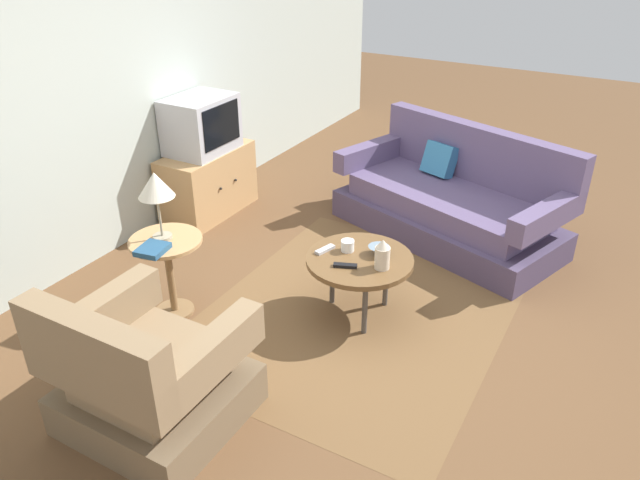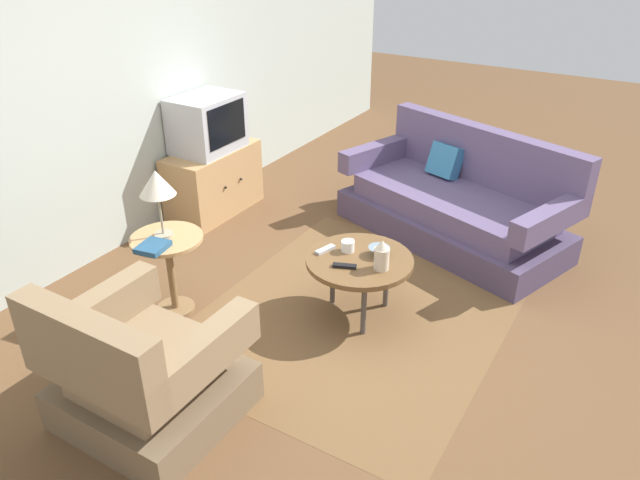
{
  "view_description": "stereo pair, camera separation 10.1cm",
  "coord_description": "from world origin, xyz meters",
  "px_view_note": "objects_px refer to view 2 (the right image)",
  "views": [
    {
      "loc": [
        -3.07,
        -1.44,
        2.45
      ],
      "look_at": [
        -0.02,
        0.27,
        0.55
      ],
      "focal_mm": 34.17,
      "sensor_mm": 36.0,
      "label": 1
    },
    {
      "loc": [
        -3.02,
        -1.53,
        2.45
      ],
      "look_at": [
        -0.02,
        0.27,
        0.55
      ],
      "focal_mm": 34.17,
      "sensor_mm": 36.0,
      "label": 2
    }
  ],
  "objects_px": {
    "bowl": "(379,251)",
    "mug": "(348,246)",
    "coffee_table": "(360,263)",
    "tv_remote_silver": "(325,249)",
    "book": "(153,247)",
    "television": "(207,123)",
    "couch": "(456,205)",
    "armchair": "(143,375)",
    "tv_remote_dark": "(344,266)",
    "side_table": "(169,258)",
    "table_lamp": "(157,185)",
    "tv_stand": "(214,181)",
    "vase": "(382,255)"
  },
  "relations": [
    {
      "from": "table_lamp",
      "to": "mug",
      "type": "relative_size",
      "value": 3.53
    },
    {
      "from": "side_table",
      "to": "mug",
      "type": "height_order",
      "value": "side_table"
    },
    {
      "from": "armchair",
      "to": "tv_stand",
      "type": "xyz_separation_m",
      "value": [
        2.22,
        1.37,
        -0.01
      ]
    },
    {
      "from": "couch",
      "to": "coffee_table",
      "type": "distance_m",
      "value": 1.45
    },
    {
      "from": "table_lamp",
      "to": "armchair",
      "type": "bearing_deg",
      "value": -143.84
    },
    {
      "from": "vase",
      "to": "tv_remote_dark",
      "type": "height_order",
      "value": "vase"
    },
    {
      "from": "armchair",
      "to": "couch",
      "type": "height_order",
      "value": "couch"
    },
    {
      "from": "armchair",
      "to": "tv_remote_dark",
      "type": "distance_m",
      "value": 1.4
    },
    {
      "from": "tv_remote_silver",
      "to": "couch",
      "type": "bearing_deg",
      "value": 0.65
    },
    {
      "from": "side_table",
      "to": "vase",
      "type": "height_order",
      "value": "vase"
    },
    {
      "from": "vase",
      "to": "bowl",
      "type": "relative_size",
      "value": 1.43
    },
    {
      "from": "vase",
      "to": "mug",
      "type": "distance_m",
      "value": 0.31
    },
    {
      "from": "armchair",
      "to": "book",
      "type": "relative_size",
      "value": 4.01
    },
    {
      "from": "bowl",
      "to": "mug",
      "type": "bearing_deg",
      "value": 105.04
    },
    {
      "from": "side_table",
      "to": "table_lamp",
      "type": "bearing_deg",
      "value": 79.44
    },
    {
      "from": "side_table",
      "to": "bowl",
      "type": "xyz_separation_m",
      "value": [
        0.71,
        -1.2,
        0.06
      ]
    },
    {
      "from": "armchair",
      "to": "coffee_table",
      "type": "xyz_separation_m",
      "value": [
        1.45,
        -0.52,
        0.1
      ]
    },
    {
      "from": "couch",
      "to": "tv_remote_silver",
      "type": "height_order",
      "value": "couch"
    },
    {
      "from": "bowl",
      "to": "tv_remote_dark",
      "type": "relative_size",
      "value": 0.91
    },
    {
      "from": "mug",
      "to": "bowl",
      "type": "height_order",
      "value": "mug"
    },
    {
      "from": "television",
      "to": "vase",
      "type": "height_order",
      "value": "television"
    },
    {
      "from": "tv_remote_silver",
      "to": "book",
      "type": "distance_m",
      "value": 1.11
    },
    {
      "from": "coffee_table",
      "to": "side_table",
      "type": "relative_size",
      "value": 1.24
    },
    {
      "from": "coffee_table",
      "to": "tv_remote_dark",
      "type": "xyz_separation_m",
      "value": [
        -0.15,
        0.03,
        0.05
      ]
    },
    {
      "from": "side_table",
      "to": "book",
      "type": "xyz_separation_m",
      "value": [
        -0.16,
        -0.05,
        0.18
      ]
    },
    {
      "from": "couch",
      "to": "vase",
      "type": "distance_m",
      "value": 1.5
    },
    {
      "from": "side_table",
      "to": "tv_remote_silver",
      "type": "bearing_deg",
      "value": -56.5
    },
    {
      "from": "tv_stand",
      "to": "book",
      "type": "relative_size",
      "value": 4.18
    },
    {
      "from": "mug",
      "to": "tv_remote_dark",
      "type": "height_order",
      "value": "mug"
    },
    {
      "from": "side_table",
      "to": "tv_stand",
      "type": "xyz_separation_m",
      "value": [
        1.38,
        0.77,
        -0.11
      ]
    },
    {
      "from": "tv_stand",
      "to": "tv_remote_dark",
      "type": "distance_m",
      "value": 2.08
    },
    {
      "from": "bowl",
      "to": "armchair",
      "type": "bearing_deg",
      "value": 158.7
    },
    {
      "from": "armchair",
      "to": "coffee_table",
      "type": "distance_m",
      "value": 1.55
    },
    {
      "from": "side_table",
      "to": "television",
      "type": "relative_size",
      "value": 0.97
    },
    {
      "from": "coffee_table",
      "to": "television",
      "type": "distance_m",
      "value": 2.1
    },
    {
      "from": "tv_remote_dark",
      "to": "tv_remote_silver",
      "type": "relative_size",
      "value": 0.98
    },
    {
      "from": "tv_stand",
      "to": "tv_remote_silver",
      "type": "height_order",
      "value": "tv_stand"
    },
    {
      "from": "couch",
      "to": "mug",
      "type": "xyz_separation_m",
      "value": [
        -1.39,
        0.28,
        0.19
      ]
    },
    {
      "from": "bowl",
      "to": "television",
      "type": "bearing_deg",
      "value": 71.4
    },
    {
      "from": "table_lamp",
      "to": "bowl",
      "type": "xyz_separation_m",
      "value": [
        0.7,
        -1.23,
        -0.46
      ]
    },
    {
      "from": "side_table",
      "to": "vase",
      "type": "xyz_separation_m",
      "value": [
        0.56,
        -1.29,
        0.13
      ]
    },
    {
      "from": "tv_remote_dark",
      "to": "tv_remote_silver",
      "type": "distance_m",
      "value": 0.25
    },
    {
      "from": "tv_stand",
      "to": "table_lamp",
      "type": "relative_size",
      "value": 1.97
    },
    {
      "from": "tv_remote_silver",
      "to": "tv_remote_dark",
      "type": "bearing_deg",
      "value": -103.28
    },
    {
      "from": "television",
      "to": "table_lamp",
      "type": "bearing_deg",
      "value": -150.89
    },
    {
      "from": "couch",
      "to": "book",
      "type": "relative_size",
      "value": 9.54
    },
    {
      "from": "armchair",
      "to": "coffee_table",
      "type": "bearing_deg",
      "value": 70.43
    },
    {
      "from": "coffee_table",
      "to": "bowl",
      "type": "xyz_separation_m",
      "value": [
        0.1,
        -0.09,
        0.07
      ]
    },
    {
      "from": "television",
      "to": "vase",
      "type": "distance_m",
      "value": 2.25
    },
    {
      "from": "coffee_table",
      "to": "bowl",
      "type": "relative_size",
      "value": 4.99
    }
  ]
}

